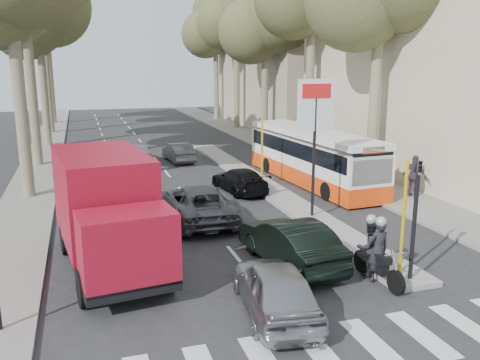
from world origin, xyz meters
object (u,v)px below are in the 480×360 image
(city_bus, at_px, (312,155))
(motorcycle, at_px, (374,250))
(silver_hatchback, at_px, (275,288))
(red_truck, at_px, (107,210))
(dark_hatchback, at_px, (290,242))

(city_bus, bearing_deg, motorcycle, -110.76)
(silver_hatchback, relative_size, red_truck, 0.60)
(silver_hatchback, xyz_separation_m, city_bus, (7.10, 12.91, 0.78))
(dark_hatchback, bearing_deg, city_bus, -125.31)
(dark_hatchback, relative_size, red_truck, 0.66)
(silver_hatchback, xyz_separation_m, red_truck, (-3.78, 4.36, 1.15))
(dark_hatchback, xyz_separation_m, motorcycle, (1.88, -1.76, 0.16))
(silver_hatchback, distance_m, red_truck, 5.88)
(dark_hatchback, height_order, red_truck, red_truck)
(city_bus, xyz_separation_m, motorcycle, (-3.61, -11.83, -0.58))
(silver_hatchback, bearing_deg, city_bus, -111.68)
(silver_hatchback, bearing_deg, red_truck, -41.96)
(silver_hatchback, xyz_separation_m, motorcycle, (3.49, 1.08, 0.21))
(red_truck, distance_m, motorcycle, 8.03)
(red_truck, height_order, motorcycle, red_truck)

